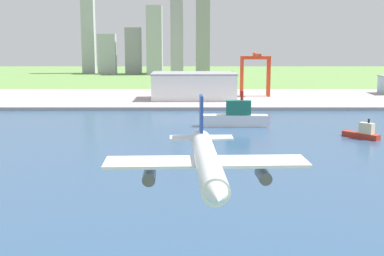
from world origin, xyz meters
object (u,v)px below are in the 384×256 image
at_px(ferry_boat, 236,117).
at_px(tugboat_small, 365,133).
at_px(port_crane_red, 257,65).
at_px(airplane_landing, 208,162).
at_px(warehouse_main, 195,86).

distance_m(ferry_boat, tugboat_small, 76.88).
bearing_deg(port_crane_red, tugboat_small, -78.78).
relative_size(airplane_landing, warehouse_main, 0.56).
bearing_deg(airplane_landing, port_crane_red, 82.21).
bearing_deg(warehouse_main, airplane_landing, -89.90).
height_order(ferry_boat, tugboat_small, ferry_boat).
distance_m(airplane_landing, port_crane_red, 391.57).
height_order(tugboat_small, warehouse_main, warehouse_main).
distance_m(airplane_landing, ferry_boat, 243.82).
xyz_separation_m(airplane_landing, ferry_boat, (23.80, 240.98, -28.53)).
relative_size(airplane_landing, port_crane_red, 0.99).
relative_size(ferry_boat, warehouse_main, 0.59).
xyz_separation_m(tugboat_small, port_crane_red, (-36.88, 185.99, 26.76)).
bearing_deg(airplane_landing, warehouse_main, 90.10).
bearing_deg(ferry_boat, tugboat_small, -30.53).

